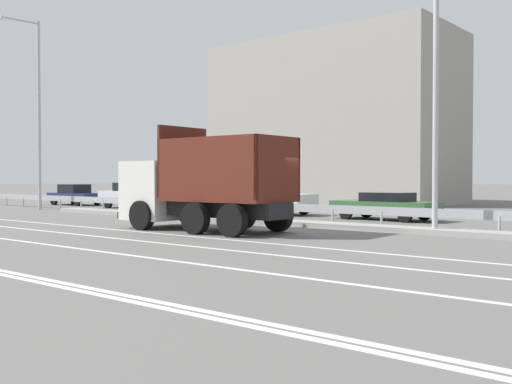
# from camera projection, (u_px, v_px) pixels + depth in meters

# --- Properties ---
(ground_plane) EXTENTS (320.00, 320.00, 0.00)m
(ground_plane) POSITION_uv_depth(u_px,v_px,m) (282.00, 231.00, 20.88)
(ground_plane) COLOR #605E5B
(lane_strip_0) EXTENTS (59.75, 0.16, 0.01)m
(lane_strip_0) POSITION_uv_depth(u_px,v_px,m) (168.00, 234.00, 19.49)
(lane_strip_0) COLOR silver
(lane_strip_0) RESTS_ON ground_plane
(lane_strip_1) EXTENTS (59.75, 0.16, 0.01)m
(lane_strip_1) POSITION_uv_depth(u_px,v_px,m) (121.00, 239.00, 18.04)
(lane_strip_1) COLOR silver
(lane_strip_1) RESTS_ON ground_plane
(lane_strip_2) EXTENTS (59.75, 0.16, 0.01)m
(lane_strip_2) POSITION_uv_depth(u_px,v_px,m) (54.00, 245.00, 16.31)
(lane_strip_2) COLOR silver
(lane_strip_2) RESTS_ON ground_plane
(median_island) EXTENTS (32.86, 1.10, 0.18)m
(median_island) POSITION_uv_depth(u_px,v_px,m) (317.00, 224.00, 22.54)
(median_island) COLOR gray
(median_island) RESTS_ON ground_plane
(median_guardrail) EXTENTS (59.75, 0.09, 0.78)m
(median_guardrail) POSITION_uv_depth(u_px,v_px,m) (333.00, 210.00, 23.39)
(median_guardrail) COLOR #9EA0A5
(median_guardrail) RESTS_ON ground_plane
(dump_truck) EXTENTS (6.59, 2.90, 3.68)m
(dump_truck) POSITION_uv_depth(u_px,v_px,m) (190.00, 193.00, 21.34)
(dump_truck) COLOR silver
(dump_truck) RESTS_ON ground_plane
(median_road_sign) EXTENTS (0.83, 0.16, 2.29)m
(median_road_sign) POSITION_uv_depth(u_px,v_px,m) (206.00, 192.00, 26.21)
(median_road_sign) COLOR white
(median_road_sign) RESTS_ON ground_plane
(street_lamp_0) EXTENTS (0.72, 2.41, 10.91)m
(street_lamp_0) POSITION_uv_depth(u_px,v_px,m) (36.00, 106.00, 34.58)
(street_lamp_0) COLOR #ADADB2
(street_lamp_0) RESTS_ON ground_plane
(street_lamp_1) EXTENTS (0.70, 2.71, 10.24)m
(street_lamp_1) POSITION_uv_depth(u_px,v_px,m) (434.00, 60.00, 19.40)
(street_lamp_1) COLOR #ADADB2
(street_lamp_1) RESTS_ON ground_plane
(parked_car_0) EXTENTS (4.23, 1.92, 1.41)m
(parked_car_0) POSITION_uv_depth(u_px,v_px,m) (75.00, 195.00, 40.49)
(parked_car_0) COLOR navy
(parked_car_0) RESTS_ON ground_plane
(parked_car_1) EXTENTS (4.72, 2.21, 1.55)m
(parked_car_1) POSITION_uv_depth(u_px,v_px,m) (135.00, 195.00, 36.17)
(parked_car_1) COLOR silver
(parked_car_1) RESTS_ON ground_plane
(parked_car_2) EXTENTS (3.97, 2.09, 1.32)m
(parked_car_2) POSITION_uv_depth(u_px,v_px,m) (201.00, 199.00, 32.89)
(parked_car_2) COLOR #A3A3A8
(parked_car_2) RESTS_ON ground_plane
(parked_car_3) EXTENTS (4.53, 2.02, 1.44)m
(parked_car_3) POSITION_uv_depth(u_px,v_px,m) (271.00, 200.00, 30.13)
(parked_car_3) COLOR silver
(parked_car_3) RESTS_ON ground_plane
(parked_car_4) EXTENTS (4.75, 2.06, 1.21)m
(parked_car_4) POSITION_uv_depth(u_px,v_px,m) (385.00, 205.00, 26.14)
(parked_car_4) COLOR #335B33
(parked_car_4) RESTS_ON ground_plane
(background_building_0) EXTENTS (17.98, 8.86, 12.15)m
(background_building_0) POSITION_uv_depth(u_px,v_px,m) (334.00, 122.00, 45.44)
(background_building_0) COLOR gray
(background_building_0) RESTS_ON ground_plane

